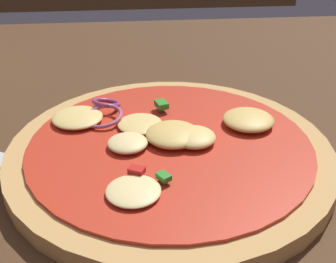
% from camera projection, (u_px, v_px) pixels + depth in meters
% --- Properties ---
extents(dining_table, '(1.44, 1.00, 0.03)m').
position_uv_depth(dining_table, '(152.00, 199.00, 0.39)').
color(dining_table, '#4C301C').
rests_on(dining_table, ground).
extents(pizza, '(0.29, 0.29, 0.03)m').
position_uv_depth(pizza, '(169.00, 151.00, 0.40)').
color(pizza, tan).
rests_on(pizza, dining_table).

